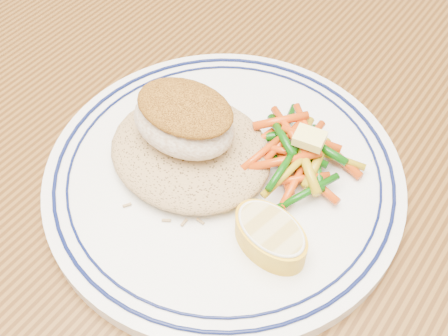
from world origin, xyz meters
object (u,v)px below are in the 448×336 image
(fish_fillet, at_px, (184,119))
(lemon_wedge, at_px, (270,235))
(dining_table, at_px, (247,242))
(plate, at_px, (224,176))
(rice_pilaf, at_px, (190,148))
(vegetable_pile, at_px, (296,153))

(fish_fillet, bearing_deg, lemon_wedge, -17.67)
(dining_table, distance_m, plate, 0.11)
(dining_table, relative_size, fish_fillet, 16.43)
(rice_pilaf, bearing_deg, vegetable_pile, 32.90)
(rice_pilaf, bearing_deg, fish_fillet, 161.88)
(plate, bearing_deg, lemon_wedge, -28.02)
(plate, height_order, fish_fillet, fish_fillet)
(fish_fillet, xyz_separation_m, vegetable_pile, (0.08, 0.05, -0.03))
(rice_pilaf, distance_m, vegetable_pile, 0.09)
(plate, bearing_deg, dining_table, 34.11)
(dining_table, xyz_separation_m, vegetable_pile, (0.02, 0.03, 0.13))
(vegetable_pile, xyz_separation_m, lemon_wedge, (0.03, -0.08, 0.00))
(plate, distance_m, lemon_wedge, 0.08)
(plate, xyz_separation_m, rice_pilaf, (-0.03, -0.00, 0.02))
(rice_pilaf, distance_m, lemon_wedge, 0.10)
(dining_table, xyz_separation_m, lemon_wedge, (0.05, -0.05, 0.13))
(rice_pilaf, relative_size, lemon_wedge, 2.02)
(vegetable_pile, relative_size, lemon_wedge, 1.55)
(plate, distance_m, fish_fillet, 0.06)
(vegetable_pile, bearing_deg, lemon_wedge, -71.55)
(plate, relative_size, lemon_wedge, 4.31)
(dining_table, bearing_deg, lemon_wedge, -44.40)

